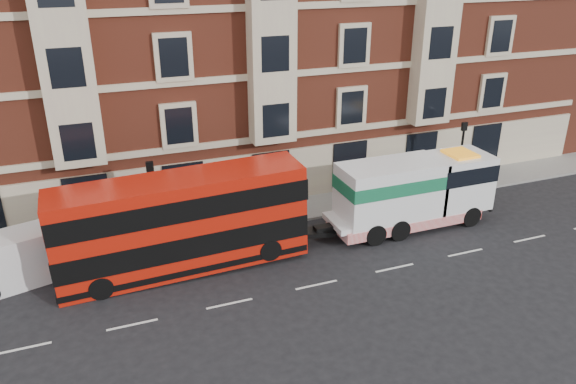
% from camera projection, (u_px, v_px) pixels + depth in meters
% --- Properties ---
extents(ground, '(120.00, 120.00, 0.00)m').
position_uv_depth(ground, '(316.00, 285.00, 24.95)').
color(ground, black).
rests_on(ground, ground).
extents(sidewalk, '(90.00, 3.00, 0.15)m').
position_uv_depth(sidewalk, '(262.00, 215.00, 31.33)').
color(sidewalk, slate).
rests_on(sidewalk, ground).
extents(victorian_terrace, '(45.00, 12.00, 20.40)m').
position_uv_depth(victorian_terrace, '(228.00, 14.00, 33.90)').
color(victorian_terrace, brown).
rests_on(victorian_terrace, ground).
extents(lamp_post_west, '(0.35, 0.15, 4.35)m').
position_uv_depth(lamp_post_west, '(153.00, 197.00, 27.20)').
color(lamp_post_west, black).
rests_on(lamp_post_west, sidewalk).
extents(lamp_post_east, '(0.35, 0.15, 4.35)m').
position_uv_depth(lamp_post_east, '(461.00, 152.00, 33.12)').
color(lamp_post_east, black).
rests_on(lamp_post_east, sidewalk).
extents(double_decker_bus, '(11.27, 2.59, 4.56)m').
position_uv_depth(double_decker_bus, '(182.00, 222.00, 25.27)').
color(double_decker_bus, '#BB180A').
rests_on(double_decker_bus, ground).
extents(tow_truck, '(9.02, 2.67, 3.76)m').
position_uv_depth(tow_truck, '(411.00, 192.00, 29.41)').
color(tow_truck, white).
rests_on(tow_truck, ground).
extents(box_van, '(4.92, 2.98, 2.39)m').
position_uv_depth(box_van, '(20.00, 258.00, 24.76)').
color(box_van, silver).
rests_on(box_van, ground).
extents(pedestrian, '(0.66, 0.53, 1.57)m').
position_uv_depth(pedestrian, '(89.00, 240.00, 26.80)').
color(pedestrian, '#17212F').
rests_on(pedestrian, sidewalk).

